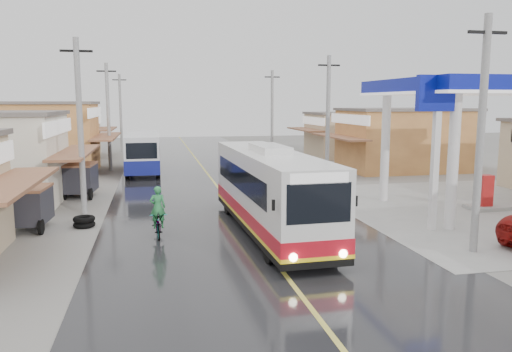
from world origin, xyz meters
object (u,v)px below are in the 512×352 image
at_px(coach_bus, 269,190).
at_px(cyclist, 158,220).
at_px(tricycle_near, 30,205).
at_px(tyre_stack, 84,222).
at_px(second_bus, 143,152).
at_px(tricycle_far, 81,178).

distance_m(coach_bus, cyclist, 4.48).
bearing_deg(coach_bus, cyclist, 176.49).
height_order(tricycle_near, tyre_stack, tricycle_near).
bearing_deg(tricycle_near, second_bus, 78.58).
bearing_deg(tyre_stack, tricycle_near, 179.31).
bearing_deg(tricycle_far, cyclist, -61.25).
bearing_deg(tricycle_far, tricycle_near, -93.65).
height_order(cyclist, tricycle_far, cyclist).
bearing_deg(tyre_stack, coach_bus, -16.97).
bearing_deg(second_bus, tricycle_near, -104.64).
distance_m(cyclist, tricycle_near, 5.54).
height_order(coach_bus, second_bus, coach_bus).
xyz_separation_m(second_bus, tyre_stack, (-2.17, -16.03, -1.31)).
relative_size(tricycle_far, tyre_stack, 2.83).
height_order(second_bus, tyre_stack, second_bus).
distance_m(tricycle_near, tricycle_far, 7.06).
height_order(coach_bus, tyre_stack, coach_bus).
bearing_deg(tyre_stack, second_bus, 82.29).
bearing_deg(second_bus, tricycle_far, -109.23).
bearing_deg(tricycle_near, tricycle_far, 84.81).
relative_size(coach_bus, cyclist, 5.57).
height_order(second_bus, cyclist, second_bus).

